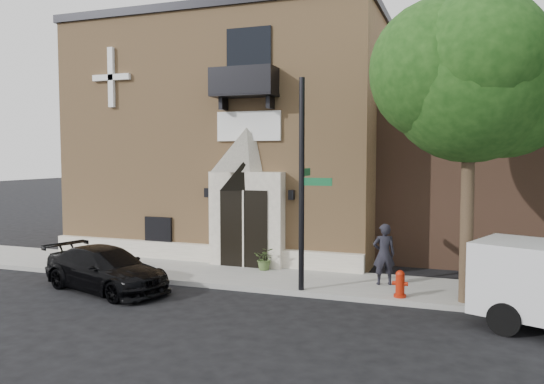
% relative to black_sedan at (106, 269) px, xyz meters
% --- Properties ---
extents(ground, '(120.00, 120.00, 0.00)m').
position_rel_black_sedan_xyz_m(ground, '(3.79, 1.20, -0.62)').
color(ground, black).
rests_on(ground, ground).
extents(sidewalk, '(42.00, 3.00, 0.15)m').
position_rel_black_sedan_xyz_m(sidewalk, '(4.79, 2.70, -0.55)').
color(sidewalk, gray).
rests_on(sidewalk, ground).
extents(church, '(12.20, 11.01, 9.30)m').
position_rel_black_sedan_xyz_m(church, '(0.80, 9.15, 4.01)').
color(church, tan).
rests_on(church, ground).
extents(street_tree_left, '(4.97, 4.38, 7.77)m').
position_rel_black_sedan_xyz_m(street_tree_left, '(9.82, 1.54, 5.24)').
color(street_tree_left, '#38281C').
rests_on(street_tree_left, sidewalk).
extents(black_sedan, '(4.62, 2.90, 1.25)m').
position_rel_black_sedan_xyz_m(black_sedan, '(0.00, 0.00, 0.00)').
color(black_sedan, black).
rests_on(black_sedan, ground).
extents(street_sign, '(0.94, 0.94, 5.88)m').
position_rel_black_sedan_xyz_m(street_sign, '(5.50, 1.42, 2.49)').
color(street_sign, black).
rests_on(street_sign, sidewalk).
extents(fire_hydrant, '(0.41, 0.33, 0.72)m').
position_rel_black_sedan_xyz_m(fire_hydrant, '(8.17, 1.55, -0.12)').
color(fire_hydrant, '#971907').
rests_on(fire_hydrant, sidewalk).
extents(planter, '(0.80, 0.73, 0.76)m').
position_rel_black_sedan_xyz_m(planter, '(3.63, 3.48, -0.09)').
color(planter, '#4A6330').
rests_on(planter, sidewalk).
extents(pedestrian_near, '(0.76, 0.62, 1.79)m').
position_rel_black_sedan_xyz_m(pedestrian_near, '(7.57, 2.80, 0.42)').
color(pedestrian_near, black).
rests_on(pedestrian_near, sidewalk).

